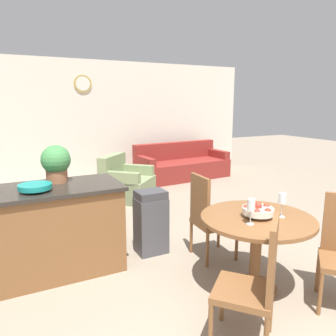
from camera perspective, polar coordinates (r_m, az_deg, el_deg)
wall_back at (r=7.66m, az=-13.46°, el=7.89°), size 8.00×0.09×2.70m
dining_table at (r=3.24m, az=15.17°, el=-11.01°), size 1.05×1.05×0.74m
dining_chair_near_left at (r=2.57m, az=14.99°, el=-18.41°), size 0.59×0.59×0.99m
dining_chair_far_side at (r=3.79m, az=6.95°, el=-8.10°), size 0.45×0.45×0.99m
fruit_bowl at (r=3.16m, az=15.41°, el=-7.12°), size 0.29×0.29×0.15m
wine_glass_left at (r=2.93m, az=14.27°, el=-6.37°), size 0.07×0.07×0.23m
wine_glass_right at (r=3.19m, az=19.30°, el=-5.19°), size 0.07×0.07×0.23m
kitchen_island at (r=3.71m, az=-19.10°, el=-10.05°), size 1.39×0.76×0.93m
teal_bowl at (r=3.43m, az=-22.14°, el=-3.04°), size 0.32×0.32×0.07m
potted_plant at (r=3.71m, az=-18.93°, el=0.92°), size 0.31×0.31×0.40m
trash_bin at (r=3.96m, az=-2.99°, el=-9.39°), size 0.35×0.28×0.77m
couch at (r=7.80m, az=2.39°, el=0.34°), size 2.25×1.04×0.83m
armchair at (r=6.16m, az=-7.33°, el=-2.80°), size 1.16×1.16×0.82m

